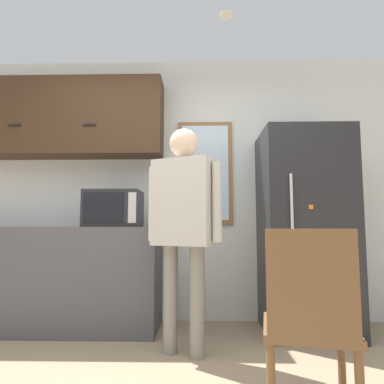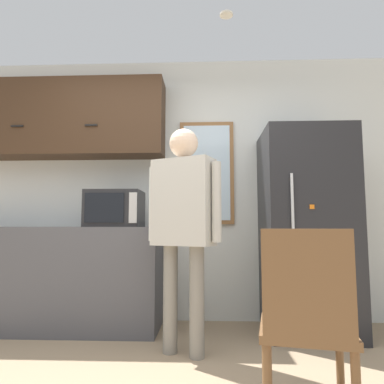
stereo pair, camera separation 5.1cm
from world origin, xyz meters
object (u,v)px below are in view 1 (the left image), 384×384
at_px(person, 184,213).
at_px(chair, 309,317).
at_px(microwave, 114,209).
at_px(refrigerator, 305,230).

relative_size(person, chair, 1.83).
height_order(microwave, refrigerator, refrigerator).
bearing_deg(refrigerator, chair, -106.47).
distance_m(microwave, chair, 2.02).
relative_size(refrigerator, chair, 1.95).
height_order(person, refrigerator, refrigerator).
bearing_deg(microwave, chair, -47.49).
distance_m(person, chair, 1.24).
bearing_deg(chair, person, -44.36).
relative_size(microwave, chair, 0.53).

